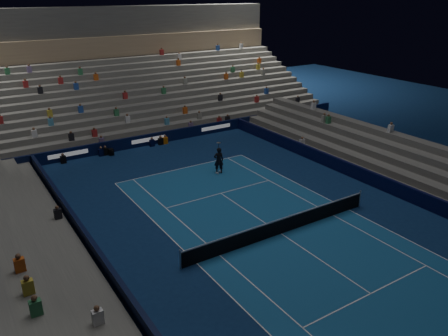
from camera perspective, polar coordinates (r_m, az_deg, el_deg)
name	(u,v)px	position (r m, az deg, el deg)	size (l,w,h in m)	color
ground	(281,234)	(25.84, 7.27, -8.31)	(90.00, 90.00, 0.00)	#0C234D
court_surface	(281,234)	(25.84, 7.27, -8.30)	(10.97, 23.77, 0.01)	#185189
sponsor_barrier_far	(148,140)	(40.29, -9.65, 3.58)	(44.00, 0.25, 1.00)	black
sponsor_barrier_east	(393,188)	(32.16, 20.79, -2.36)	(0.25, 37.00, 1.00)	black
sponsor_barrier_west	(116,283)	(21.55, -13.64, -14.00)	(0.25, 37.00, 1.00)	black
grandstand_main	(109,89)	(48.11, -14.43, 9.73)	(44.00, 15.20, 11.20)	slate
grandstand_east	(426,171)	(34.71, 24.37, -0.40)	(5.00, 37.00, 2.50)	#62625D
grandstand_west	(34,302)	(20.78, -23.07, -15.41)	(5.00, 37.00, 2.50)	#61615C
tennis_net	(281,226)	(25.59, 7.32, -7.33)	(12.90, 0.10, 1.10)	#B2B2B7
tennis_player	(219,160)	(33.40, -0.68, 0.97)	(0.74, 0.48, 2.03)	black
broadcast_camera	(111,152)	(38.53, -14.21, 2.01)	(0.42, 0.85, 0.53)	black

